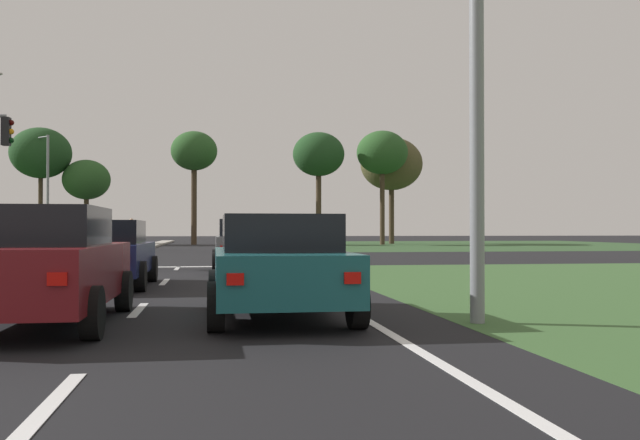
{
  "coord_description": "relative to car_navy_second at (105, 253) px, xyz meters",
  "views": [
    {
      "loc": [
        4.69,
        -1.37,
        1.3
      ],
      "look_at": [
        10.08,
        33.87,
        1.77
      ],
      "focal_mm": 39.14,
      "sensor_mm": 36.0,
      "label": 1
    }
  ],
  "objects": [
    {
      "name": "treeline_sixth",
      "position": [
        18.16,
        44.38,
        6.35
      ],
      "size": [
        5.56,
        5.56,
        9.51
      ],
      "color": "#423323",
      "rests_on": "ground"
    },
    {
      "name": "treeline_third",
      "position": [
        -8.22,
        44.91,
        4.68
      ],
      "size": [
        3.95,
        3.95,
        7.17
      ],
      "color": "#423323",
      "rests_on": "ground"
    },
    {
      "name": "car_navy_second",
      "position": [
        0.0,
        0.0,
        0.0
      ],
      "size": [
        2.07,
        4.48,
        1.5
      ],
      "color": "#161E47",
      "rests_on": "ground"
    },
    {
      "name": "grass_verge_far_right",
      "position": [
        23.23,
        39.66,
        -0.76
      ],
      "size": [
        35.0,
        35.0,
        0.01
      ],
      "primitive_type": "cube",
      "color": "#2D4C28",
      "rests_on": "ground"
    },
    {
      "name": "car_maroon_fifth",
      "position": [
        0.13,
        -6.34,
        0.05
      ],
      "size": [
        2.0,
        4.59,
        1.6
      ],
      "color": "maroon",
      "rests_on": "ground"
    },
    {
      "name": "treeline_second",
      "position": [
        -11.86,
        44.67,
        6.86
      ],
      "size": [
        4.99,
        4.99,
        9.78
      ],
      "color": "#423323",
      "rests_on": "ground"
    },
    {
      "name": "lane_dash_fourth",
      "position": [
        1.23,
        7.27,
        -0.76
      ],
      "size": [
        0.14,
        2.0,
        0.01
      ],
      "primitive_type": "cube",
      "color": "silver",
      "rests_on": "ground"
    },
    {
      "name": "treeline_seventh",
      "position": [
        16.49,
        41.01,
        6.94
      ],
      "size": [
        4.32,
        4.32,
        9.62
      ],
      "color": "#423323",
      "rests_on": "ground"
    },
    {
      "name": "car_teal_third",
      "position": [
        3.36,
        -6.03,
        0.0
      ],
      "size": [
        2.04,
        4.2,
        1.51
      ],
      "color": "#19565B",
      "rests_on": "ground"
    },
    {
      "name": "edge_line_right",
      "position": [
        4.58,
        -2.84,
        -0.76
      ],
      "size": [
        0.14,
        24.0,
        0.01
      ],
      "primitive_type": "cube",
      "color": "silver",
      "rests_on": "ground"
    },
    {
      "name": "crosswalk_bar_sixth",
      "position": [
        -2.92,
        9.96,
        -0.76
      ],
      "size": [
        0.7,
        2.8,
        0.01
      ],
      "primitive_type": "cube",
      "color": "silver",
      "rests_on": "ground"
    },
    {
      "name": "lane_dash_second",
      "position": [
        1.23,
        -4.73,
        -0.76
      ],
      "size": [
        0.14,
        2.0,
        0.01
      ],
      "primitive_type": "cube",
      "color": "silver",
      "rests_on": "ground"
    },
    {
      "name": "crosswalk_bar_fifth",
      "position": [
        -4.07,
        9.96,
        -0.76
      ],
      "size": [
        0.7,
        2.8,
        0.01
      ],
      "primitive_type": "cube",
      "color": "silver",
      "rests_on": "ground"
    },
    {
      "name": "ground_plane",
      "position": [
        -2.27,
        15.16,
        -0.77
      ],
      "size": [
        200.0,
        200.0,
        0.0
      ],
      "primitive_type": "plane",
      "color": "black"
    },
    {
      "name": "pedestrian_at_median",
      "position": [
        -2.51,
        27.23,
        0.48
      ],
      "size": [
        0.34,
        0.34,
        1.82
      ],
      "rotation": [
        0.0,
        0.0,
        0.5
      ],
      "color": "#4C4C4C",
      "rests_on": "median_island_far"
    },
    {
      "name": "stop_bar_near",
      "position": [
        1.53,
        8.16,
        -0.76
      ],
      "size": [
        6.4,
        0.5,
        0.01
      ],
      "primitive_type": "cube",
      "color": "silver",
      "rests_on": "ground"
    },
    {
      "name": "treeline_fourth",
      "position": [
        0.78,
        43.45,
        7.03
      ],
      "size": [
        3.89,
        3.89,
        9.58
      ],
      "color": "#423323",
      "rests_on": "ground"
    },
    {
      "name": "lane_dash_near",
      "position": [
        1.23,
        -10.73,
        -0.76
      ],
      "size": [
        0.14,
        2.0,
        0.01
      ],
      "primitive_type": "cube",
      "color": "silver",
      "rests_on": "ground"
    },
    {
      "name": "lane_dash_third",
      "position": [
        1.23,
        1.27,
        -0.76
      ],
      "size": [
        0.14,
        2.0,
        0.01
      ],
      "primitive_type": "cube",
      "color": "silver",
      "rests_on": "ground"
    },
    {
      "name": "car_grey_fourth",
      "position": [
        3.38,
        5.48,
        0.05
      ],
      "size": [
        2.01,
        4.29,
        1.6
      ],
      "color": "slate",
      "rests_on": "ground"
    },
    {
      "name": "treeline_fifth",
      "position": [
        11.01,
        40.77,
        6.67
      ],
      "size": [
        4.29,
        4.29,
        9.34
      ],
      "color": "#423323",
      "rests_on": "ground"
    },
    {
      "name": "median_island_far",
      "position": [
        -2.27,
        40.16,
        -0.7
      ],
      "size": [
        1.2,
        36.0,
        0.14
      ],
      "primitive_type": "cube",
      "color": "#ADA89E",
      "rests_on": "ground"
    },
    {
      "name": "street_lamp_fourth",
      "position": [
        -10.71,
        41.6,
        4.16
      ],
      "size": [
        1.75,
        1.79,
        8.77
      ],
      "color": "gray",
      "rests_on": "ground"
    }
  ]
}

